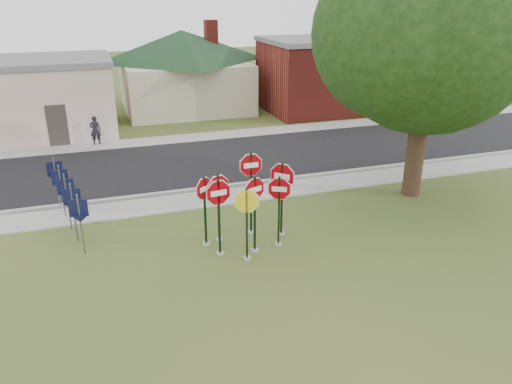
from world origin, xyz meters
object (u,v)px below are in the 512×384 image
object	(u,v)px
stop_sign_center	(255,205)
pedestrian	(95,130)
stop_sign_yellow	(247,215)
oak_tree	(431,24)
stop_sign_left	(219,207)

from	to	relation	value
stop_sign_center	pedestrian	distance (m)	14.26
stop_sign_yellow	pedestrian	world-z (taller)	stop_sign_yellow
stop_sign_yellow	oak_tree	world-z (taller)	oak_tree
pedestrian	oak_tree	bearing A→B (deg)	142.51
stop_sign_yellow	stop_sign_left	size ratio (longest dim) A/B	0.94
stop_sign_left	oak_tree	bearing A→B (deg)	15.67
stop_sign_yellow	stop_sign_left	bearing A→B (deg)	141.57
stop_sign_yellow	pedestrian	bearing A→B (deg)	105.31
stop_sign_left	pedestrian	size ratio (longest dim) A/B	1.71
stop_sign_yellow	oak_tree	size ratio (longest dim) A/B	0.21
oak_tree	stop_sign_center	bearing A→B (deg)	-161.28
stop_sign_center	oak_tree	bearing A→B (deg)	18.72
stop_sign_center	stop_sign_yellow	distance (m)	0.58
stop_sign_left	pedestrian	xyz separation A→B (m)	(-3.14, 13.47, -0.80)
stop_sign_left	oak_tree	world-z (taller)	oak_tree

